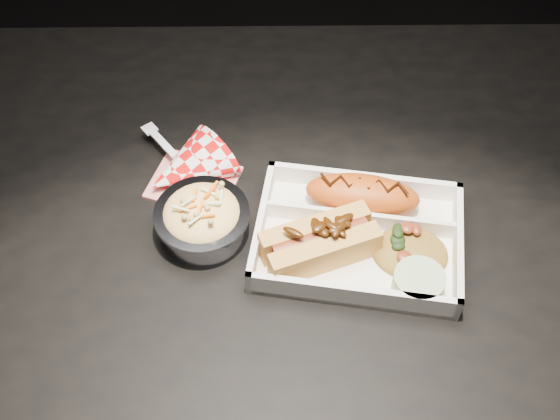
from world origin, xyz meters
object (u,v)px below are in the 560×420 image
object	(u,v)px
foil_coleslaw_cup	(202,218)
dining_table	(298,260)
fried_pastry	(363,195)
food_tray	(357,239)
hotdog	(320,242)
napkin_fork	(186,169)

from	to	relation	value
foil_coleslaw_cup	dining_table	bearing A→B (deg)	8.32
fried_pastry	food_tray	bearing A→B (deg)	-99.28
dining_table	hotdog	distance (m)	0.14
dining_table	food_tray	xyz separation A→B (m)	(0.07, -0.04, 0.10)
dining_table	foil_coleslaw_cup	distance (m)	0.17
food_tray	fried_pastry	bearing A→B (deg)	90.00
food_tray	napkin_fork	xyz separation A→B (m)	(-0.22, 0.11, 0.01)
dining_table	fried_pastry	xyz separation A→B (m)	(0.08, 0.02, 0.12)
hotdog	napkin_fork	xyz separation A→B (m)	(-0.17, 0.13, -0.02)
foil_coleslaw_cup	napkin_fork	world-z (taller)	same
dining_table	fried_pastry	bearing A→B (deg)	12.32
food_tray	foil_coleslaw_cup	bearing A→B (deg)	-176.46
dining_table	hotdog	world-z (taller)	hotdog
dining_table	food_tray	size ratio (longest dim) A/B	4.35
food_tray	napkin_fork	size ratio (longest dim) A/B	1.75
food_tray	fried_pastry	distance (m)	0.06
fried_pastry	napkin_fork	bearing A→B (deg)	165.87
fried_pastry	hotdog	bearing A→B (deg)	-128.03
napkin_fork	food_tray	bearing A→B (deg)	25.51
hotdog	foil_coleslaw_cup	bearing A→B (deg)	144.54
food_tray	foil_coleslaw_cup	xyz separation A→B (m)	(-0.19, 0.02, 0.02)
fried_pastry	napkin_fork	world-z (taller)	napkin_fork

